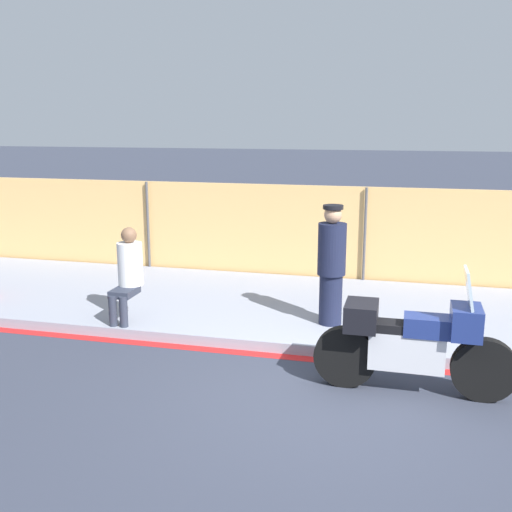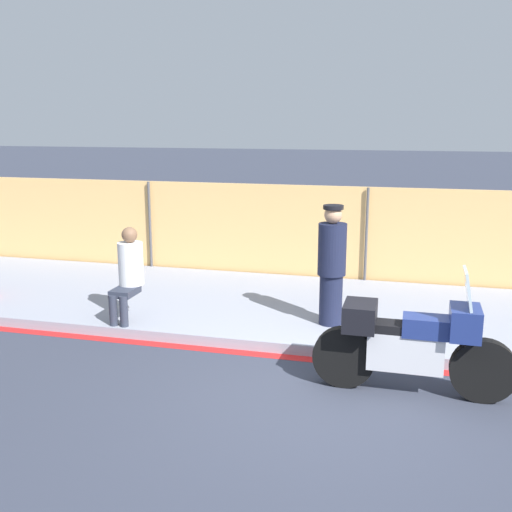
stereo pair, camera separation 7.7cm
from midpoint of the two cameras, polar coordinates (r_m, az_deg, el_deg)
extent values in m
plane|color=#333847|center=(6.75, 7.20, -13.90)|extent=(120.00, 120.00, 0.00)
cube|color=#8E93A3|center=(9.57, 9.66, -5.35)|extent=(31.67, 3.58, 0.15)
cube|color=red|center=(7.84, 8.38, -9.99)|extent=(31.67, 0.18, 0.01)
cube|color=#E5B26B|center=(11.18, 10.69, 1.74)|extent=(30.09, 0.08, 1.86)
cylinder|color=#4C4C51|center=(12.13, -9.87, 2.62)|extent=(0.05, 0.05, 1.86)
cylinder|color=#4C4C51|center=(11.08, 10.65, 1.65)|extent=(0.05, 0.05, 1.86)
cylinder|color=black|center=(7.09, 21.12, -10.16)|extent=(0.72, 0.14, 0.72)
cylinder|color=black|center=(7.07, 8.67, -9.48)|extent=(0.72, 0.14, 0.72)
cube|color=silver|center=(6.99, 14.34, -8.74)|extent=(0.84, 0.29, 0.43)
cube|color=navy|center=(6.89, 16.25, -6.45)|extent=(0.52, 0.31, 0.22)
cube|color=black|center=(6.89, 13.70, -6.63)|extent=(0.60, 0.28, 0.10)
cube|color=navy|center=(6.89, 19.59, -5.99)|extent=(0.32, 0.48, 0.34)
cube|color=silver|center=(6.78, 19.83, -2.94)|extent=(0.11, 0.42, 0.42)
cube|color=black|center=(6.88, 10.20, -5.62)|extent=(0.36, 0.51, 0.30)
cylinder|color=#191E38|center=(8.69, 7.38, -4.11)|extent=(0.33, 0.33, 0.74)
cylinder|color=#191E38|center=(8.51, 7.52, 0.64)|extent=(0.40, 0.40, 0.74)
sphere|color=tan|center=(8.42, 7.62, 3.92)|extent=(0.25, 0.25, 0.25)
cylinder|color=black|center=(8.40, 7.64, 4.63)|extent=(0.29, 0.29, 0.06)
cylinder|color=#2D3342|center=(8.82, -13.20, -5.07)|extent=(0.12, 0.12, 0.45)
cylinder|color=#2D3342|center=(8.74, -12.23, -5.17)|extent=(0.12, 0.12, 0.45)
cube|color=#2D3342|center=(8.91, -12.13, -3.33)|extent=(0.31, 0.45, 0.10)
cylinder|color=white|center=(9.01, -11.60, -0.71)|extent=(0.37, 0.37, 0.63)
sphere|color=brown|center=(8.92, -11.73, 1.99)|extent=(0.23, 0.23, 0.23)
camera|label=1|loc=(0.04, -89.74, 0.06)|focal=42.00mm
camera|label=2|loc=(0.04, 90.26, -0.06)|focal=42.00mm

